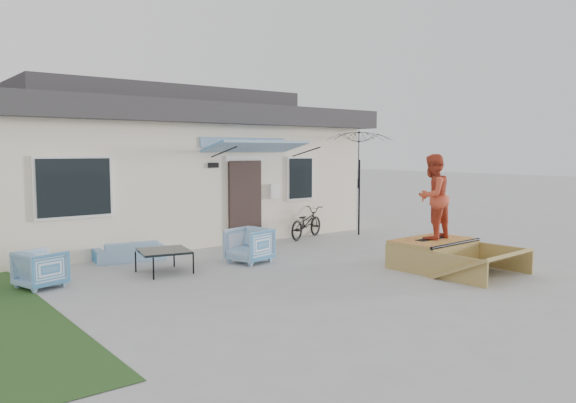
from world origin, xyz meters
TOP-DOWN VIEW (x-y plane):
  - ground at (0.00, 0.00)m, footprint 90.00×90.00m
  - house at (0.00, 7.99)m, footprint 10.80×8.49m
  - loveseat at (-2.20, 4.10)m, footprint 1.51×0.65m
  - armchair_left at (-4.31, 2.79)m, footprint 0.82×0.85m
  - armchair_right at (-0.29, 2.37)m, footprint 0.90×0.94m
  - coffee_table at (-2.14, 2.55)m, footprint 1.08×1.08m
  - bicycle at (2.76, 4.16)m, footprint 1.68×1.11m
  - patio_umbrella at (4.30, 3.70)m, footprint 2.17×2.07m
  - skate_ramp at (2.41, -0.28)m, footprint 1.76×2.29m
  - skateboard at (2.41, -0.23)m, footprint 0.82×0.22m
  - skater at (2.41, -0.23)m, footprint 0.89×0.72m

SIDE VIEW (x-z plane):
  - ground at x=0.00m, z-range 0.00..0.00m
  - coffee_table at x=-2.14m, z-range 0.00..0.45m
  - skate_ramp at x=2.41m, z-range 0.00..0.55m
  - loveseat at x=-2.20m, z-range 0.00..0.57m
  - armchair_left at x=-4.31m, z-range 0.00..0.72m
  - armchair_right at x=-0.29m, z-range 0.00..0.81m
  - bicycle at x=2.76m, z-range 0.00..1.02m
  - skateboard at x=2.41m, z-range 0.55..0.60m
  - skater at x=2.41m, z-range 0.60..2.31m
  - patio_umbrella at x=4.30m, z-range 0.65..2.85m
  - house at x=0.00m, z-range -0.11..3.99m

